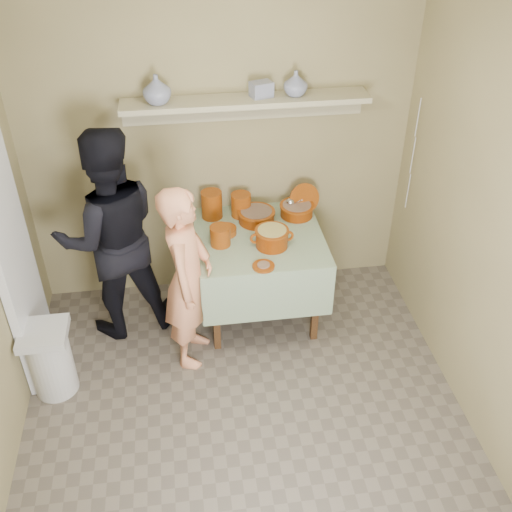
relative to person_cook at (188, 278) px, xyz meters
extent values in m
plane|color=#665B50|center=(0.32, -0.87, -0.72)|extent=(3.50, 3.50, 0.00)
cube|color=silver|center=(-1.14, 0.08, 0.28)|extent=(0.06, 0.70, 2.00)
cylinder|color=#752C05|center=(0.23, 0.73, 0.15)|extent=(0.17, 0.17, 0.22)
cylinder|color=#752C05|center=(0.46, 0.72, 0.14)|extent=(0.16, 0.16, 0.19)
cylinder|color=#752C05|center=(0.26, 0.33, 0.12)|extent=(0.15, 0.15, 0.15)
cylinder|color=#752C05|center=(0.31, 0.47, 0.07)|extent=(0.17, 0.17, 0.05)
cylinder|color=#752C05|center=(0.98, 0.71, 0.16)|extent=(0.26, 0.14, 0.24)
imported|color=navy|center=(0.88, 0.76, 1.09)|extent=(0.22, 0.22, 0.18)
imported|color=navy|center=(-0.11, 0.74, 1.10)|extent=(0.23, 0.23, 0.21)
cube|color=navy|center=(0.63, 0.77, 1.05)|extent=(0.18, 0.15, 0.11)
imported|color=#F59769|center=(0.00, 0.00, 0.00)|extent=(0.46, 0.59, 1.44)
imported|color=black|center=(-0.54, 0.42, 0.13)|extent=(0.95, 0.82, 1.70)
cube|color=#928559|center=(0.32, 0.89, 0.58)|extent=(3.00, 0.02, 2.60)
cube|color=silver|center=(0.32, -0.87, 1.89)|extent=(3.00, 3.50, 0.02)
cube|color=#4C2D16|center=(0.19, 0.03, -0.36)|extent=(0.05, 0.05, 0.71)
cube|color=#4C2D16|center=(0.95, 0.03, -0.36)|extent=(0.05, 0.05, 0.71)
cube|color=#4C2D16|center=(0.19, 0.79, -0.36)|extent=(0.05, 0.05, 0.71)
cube|color=#4C2D16|center=(0.95, 0.79, -0.36)|extent=(0.05, 0.05, 0.71)
cube|color=#4C2D16|center=(0.57, 0.41, 0.01)|extent=(0.90, 0.90, 0.04)
cube|color=#1E591E|center=(0.57, 0.41, 0.04)|extent=(0.96, 0.96, 0.01)
cube|color=#1E591E|center=(0.57, -0.07, -0.18)|extent=(0.96, 0.01, 0.44)
cube|color=#1E591E|center=(0.57, 0.89, -0.18)|extent=(0.96, 0.01, 0.44)
cube|color=#1E591E|center=(0.09, 0.41, -0.18)|extent=(0.01, 0.96, 0.44)
cube|color=#1E591E|center=(1.05, 0.41, -0.18)|extent=(0.01, 0.96, 0.44)
cylinder|color=#612005|center=(0.57, 0.61, 0.09)|extent=(0.28, 0.28, 0.09)
cylinder|color=#752C05|center=(0.57, 0.61, 0.13)|extent=(0.30, 0.30, 0.01)
cylinder|color=brown|center=(0.57, 0.61, 0.11)|extent=(0.25, 0.25, 0.05)
cylinder|color=#612005|center=(0.91, 0.66, 0.09)|extent=(0.26, 0.26, 0.09)
cylinder|color=#752C05|center=(0.91, 0.66, 0.13)|extent=(0.28, 0.28, 0.01)
cylinder|color=#8C6B54|center=(0.91, 0.66, 0.11)|extent=(0.23, 0.23, 0.05)
cylinder|color=silver|center=(0.90, 0.57, 0.22)|extent=(0.01, 0.22, 0.16)
sphere|color=silver|center=(0.86, 0.69, 0.15)|extent=(0.07, 0.07, 0.07)
cylinder|color=#612005|center=(0.64, 0.26, 0.11)|extent=(0.24, 0.24, 0.14)
cylinder|color=#752C05|center=(0.64, 0.26, 0.18)|extent=(0.25, 0.25, 0.01)
cylinder|color=tan|center=(0.64, 0.26, 0.16)|extent=(0.21, 0.21, 0.05)
torus|color=#752C05|center=(0.52, 0.26, 0.12)|extent=(0.09, 0.02, 0.09)
torus|color=#752C05|center=(0.76, 0.26, 0.12)|extent=(0.09, 0.02, 0.09)
cylinder|color=#752C05|center=(0.54, 0.00, 0.05)|extent=(0.16, 0.16, 0.02)
cylinder|color=#8C6B54|center=(0.54, 0.00, 0.06)|extent=(0.09, 0.09, 0.01)
cube|color=tan|center=(0.52, 0.75, 0.98)|extent=(1.80, 0.25, 0.04)
cube|color=tan|center=(0.52, 0.87, 0.88)|extent=(1.80, 0.02, 0.18)
cylinder|color=silver|center=(-0.99, -0.22, -0.47)|extent=(0.30, 0.30, 0.50)
cube|color=silver|center=(-0.99, -0.22, -0.19)|extent=(0.32, 0.32, 0.06)
cylinder|color=silver|center=(1.79, 0.63, 0.83)|extent=(0.01, 0.01, 0.30)
cylinder|color=silver|center=(1.79, 0.61, 0.53)|extent=(0.01, 0.01, 0.30)
cylinder|color=silver|center=(1.79, 0.59, 0.23)|extent=(0.01, 0.01, 0.30)
camera|label=1|loc=(0.01, -3.36, 2.57)|focal=42.00mm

